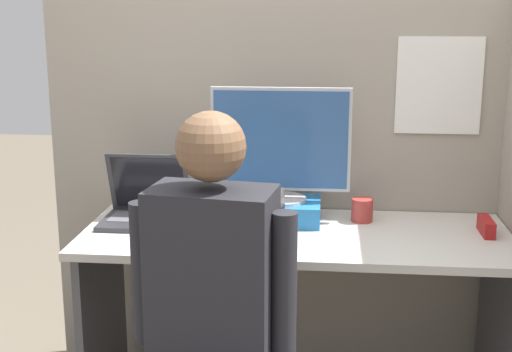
% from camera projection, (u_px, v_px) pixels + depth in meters
% --- Properties ---
extents(cubicle_panel_back, '(2.09, 0.05, 1.69)m').
position_uv_depth(cubicle_panel_back, '(301.00, 178.00, 2.96)').
color(cubicle_panel_back, gray).
rests_on(cubicle_panel_back, ground).
extents(desk, '(1.59, 0.63, 0.72)m').
position_uv_depth(desk, '(295.00, 274.00, 2.70)').
color(desk, beige).
rests_on(desk, ground).
extents(paper_box, '(0.31, 0.24, 0.08)m').
position_uv_depth(paper_box, '(280.00, 211.00, 2.79)').
color(paper_box, '#236BAD').
rests_on(paper_box, desk).
extents(monitor, '(0.54, 0.20, 0.44)m').
position_uv_depth(monitor, '(281.00, 144.00, 2.73)').
color(monitor, '#B2B2B7').
rests_on(monitor, paper_box).
extents(laptop, '(0.32, 0.26, 0.27)m').
position_uv_depth(laptop, '(146.00, 209.00, 2.77)').
color(laptop, '#2D2D33').
rests_on(laptop, desk).
extents(mouse, '(0.06, 0.04, 0.03)m').
position_uv_depth(mouse, '(209.00, 231.00, 2.63)').
color(mouse, silver).
rests_on(mouse, desk).
extents(stapler, '(0.04, 0.15, 0.06)m').
position_uv_depth(stapler, '(486.00, 226.00, 2.63)').
color(stapler, '#A31919').
rests_on(stapler, desk).
extents(carrot_toy, '(0.04, 0.12, 0.04)m').
position_uv_depth(carrot_toy, '(282.00, 247.00, 2.43)').
color(carrot_toy, orange).
rests_on(carrot_toy, desk).
extents(person, '(0.48, 0.48, 1.28)m').
position_uv_depth(person, '(213.00, 314.00, 1.93)').
color(person, black).
rests_on(person, ground).
extents(coffee_mug, '(0.08, 0.08, 0.09)m').
position_uv_depth(coffee_mug, '(362.00, 210.00, 2.78)').
color(coffee_mug, '#A3332D').
rests_on(coffee_mug, desk).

